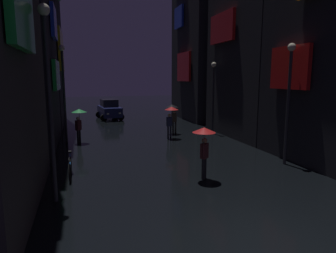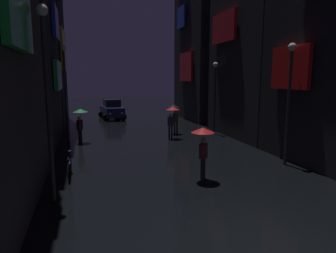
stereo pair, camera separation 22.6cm
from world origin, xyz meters
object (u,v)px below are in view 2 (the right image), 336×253
at_px(pedestrian_foreground_right_red, 203,139).
at_px(streetlamp_right_near, 289,90).
at_px(car_distant, 112,109).
at_px(pedestrian_near_crossing_green, 80,116).
at_px(pedestrian_midstreet_centre_black, 174,111).
at_px(streetlamp_left_far, 65,83).
at_px(streetlamp_left_near, 47,84).
at_px(pedestrian_far_right_red, 172,114).
at_px(bicycle_parked_at_storefront, 70,167).
at_px(streetlamp_right_far, 215,89).

xyz_separation_m(pedestrian_foreground_right_red, streetlamp_right_near, (4.52, 0.96, 1.78)).
bearing_deg(car_distant, pedestrian_near_crossing_green, -104.91).
distance_m(pedestrian_midstreet_centre_black, streetlamp_right_near, 9.43).
height_order(pedestrian_foreground_right_red, pedestrian_near_crossing_green, same).
distance_m(pedestrian_near_crossing_green, streetlamp_left_far, 2.21).
bearing_deg(streetlamp_left_near, pedestrian_foreground_right_red, 5.95).
xyz_separation_m(pedestrian_midstreet_centre_black, car_distant, (-3.63, 9.12, -0.74)).
height_order(pedestrian_far_right_red, streetlamp_left_far, streetlamp_left_far).
relative_size(pedestrian_foreground_right_red, streetlamp_right_near, 0.38).
bearing_deg(streetlamp_left_near, streetlamp_right_near, 8.72).
height_order(car_distant, streetlamp_left_far, streetlamp_left_far).
xyz_separation_m(pedestrian_far_right_red, bicycle_parked_at_storefront, (-6.20, -6.31, -1.28)).
relative_size(pedestrian_near_crossing_green, streetlamp_right_near, 0.38).
bearing_deg(pedestrian_foreground_right_red, streetlamp_left_near, -174.05).
relative_size(pedestrian_far_right_red, streetlamp_right_far, 0.42).
height_order(pedestrian_foreground_right_red, streetlamp_left_far, streetlamp_left_far).
bearing_deg(streetlamp_left_near, pedestrian_midstreet_centre_black, 55.07).
xyz_separation_m(pedestrian_midstreet_centre_black, streetlamp_left_far, (-7.24, -0.98, 2.01)).
bearing_deg(streetlamp_left_far, bicycle_parked_at_storefront, -86.73).
relative_size(pedestrian_midstreet_centre_black, car_distant, 0.50).
distance_m(pedestrian_foreground_right_red, streetlamp_left_near, 5.91).
bearing_deg(streetlamp_left_far, streetlamp_right_far, 0.98).
bearing_deg(streetlamp_right_near, streetlamp_right_far, 90.00).
xyz_separation_m(pedestrian_far_right_red, streetlamp_left_near, (-6.60, -8.71, 2.14)).
relative_size(pedestrian_far_right_red, car_distant, 0.50).
relative_size(streetlamp_right_near, streetlamp_right_far, 1.09).
bearing_deg(car_distant, streetlamp_right_near, -70.43).
bearing_deg(pedestrian_near_crossing_green, streetlamp_right_near, -38.74).
relative_size(pedestrian_near_crossing_green, streetlamp_left_near, 0.34).
height_order(pedestrian_midstreet_centre_black, pedestrian_far_right_red, same).
bearing_deg(streetlamp_left_far, pedestrian_foreground_right_red, -58.17).
bearing_deg(bicycle_parked_at_storefront, car_distant, 79.35).
xyz_separation_m(pedestrian_midstreet_centre_black, streetlamp_right_far, (2.76, -0.81, 1.54)).
relative_size(bicycle_parked_at_storefront, streetlamp_left_near, 0.29).
distance_m(pedestrian_foreground_right_red, streetlamp_right_far, 10.19).
bearing_deg(streetlamp_right_far, pedestrian_far_right_red, -165.89).
height_order(pedestrian_midstreet_centre_black, bicycle_parked_at_storefront, pedestrian_midstreet_centre_black).
relative_size(pedestrian_midstreet_centre_black, pedestrian_near_crossing_green, 1.00).
relative_size(bicycle_parked_at_storefront, streetlamp_right_near, 0.33).
height_order(pedestrian_midstreet_centre_black, streetlamp_right_near, streetlamp_right_near).
distance_m(pedestrian_far_right_red, car_distant, 11.21).
relative_size(bicycle_parked_at_storefront, car_distant, 0.43).
relative_size(streetlamp_left_near, streetlamp_right_far, 1.22).
height_order(pedestrian_far_right_red, bicycle_parked_at_storefront, pedestrian_far_right_red).
bearing_deg(streetlamp_right_far, streetlamp_left_near, -136.27).
height_order(pedestrian_foreground_right_red, car_distant, pedestrian_foreground_right_red).
distance_m(bicycle_parked_at_storefront, streetlamp_left_far, 7.74).
relative_size(pedestrian_far_right_red, streetlamp_right_near, 0.38).
bearing_deg(pedestrian_near_crossing_green, pedestrian_foreground_right_red, -60.72).
distance_m(pedestrian_far_right_red, streetlamp_left_near, 11.14).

